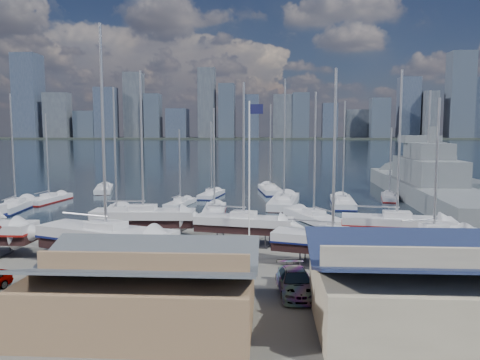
{
  "coord_description": "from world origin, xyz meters",
  "views": [
    {
      "loc": [
        6.8,
        -50.61,
        10.7
      ],
      "look_at": [
        3.31,
        8.0,
        4.52
      ],
      "focal_mm": 35.0,
      "sensor_mm": 36.0,
      "label": 1
    }
  ],
  "objects": [
    {
      "name": "car_d",
      "position": [
        8.66,
        -20.6,
        0.81
      ],
      "size": [
        2.74,
        5.73,
        1.61
      ],
      "primitive_type": "imported",
      "rotation": [
        0.0,
        0.0,
        0.09
      ],
      "color": "gray",
      "rests_on": "ground"
    },
    {
      "name": "sailboat_cradle_4",
      "position": [
        4.57,
        -7.32,
        2.03
      ],
      "size": [
        9.54,
        4.35,
        15.11
      ],
      "rotation": [
        0.0,
        0.0,
        -0.2
      ],
      "color": "#2D2D33",
      "rests_on": "ground"
    },
    {
      "name": "sailboat_moored_4",
      "position": [
        -5.68,
        14.96,
        0.33
      ],
      "size": [
        3.63,
        7.85,
        11.43
      ],
      "rotation": [
        0.0,
        0.0,
        1.36
      ],
      "color": "black",
      "rests_on": "water"
    },
    {
      "name": "sailboat_moored_6",
      "position": [
        -0.02,
        8.43,
        0.31
      ],
      "size": [
        3.11,
        9.63,
        14.22
      ],
      "rotation": [
        0.0,
        0.0,
        1.62
      ],
      "color": "black",
      "rests_on": "water"
    },
    {
      "name": "sailboat_moored_1",
      "position": [
        -26.07,
        17.23,
        0.31
      ],
      "size": [
        3.66,
        9.53,
        13.9
      ],
      "rotation": [
        0.0,
        0.0,
        1.46
      ],
      "color": "black",
      "rests_on": "water"
    },
    {
      "name": "car_b",
      "position": [
        -6.89,
        -19.0,
        0.64
      ],
      "size": [
        4.13,
        2.32,
        1.29
      ],
      "primitive_type": "imported",
      "rotation": [
        0.0,
        0.0,
        1.31
      ],
      "color": "gray",
      "rests_on": "ground"
    },
    {
      "name": "sailboat_moored_8",
      "position": [
        7.24,
        30.17,
        0.31
      ],
      "size": [
        4.52,
        11.02,
        15.99
      ],
      "rotation": [
        0.0,
        0.0,
        1.72
      ],
      "color": "black",
      "rests_on": "water"
    },
    {
      "name": "skyline",
      "position": [
        -7.83,
        553.76,
        39.09
      ],
      "size": [
        639.14,
        43.8,
        107.69
      ],
      "color": "#475166",
      "rests_on": "far_shore"
    },
    {
      "name": "sailboat_moored_9",
      "position": [
        12.26,
        4.11,
        0.32
      ],
      "size": [
        6.94,
        10.8,
        15.86
      ],
      "rotation": [
        0.0,
        0.0,
        1.99
      ],
      "color": "black",
      "rests_on": "water"
    },
    {
      "name": "sailboat_cradle_6",
      "position": [
        18.76,
        -7.22,
        2.08
      ],
      "size": [
        10.32,
        4.26,
        16.17
      ],
      "rotation": [
        0.0,
        0.0,
        -0.15
      ],
      "color": "#2D2D33",
      "rests_on": "ground"
    },
    {
      "name": "sailboat_cradle_5",
      "position": [
        11.91,
        -14.39,
        2.04
      ],
      "size": [
        9.87,
        5.18,
        15.42
      ],
      "rotation": [
        0.0,
        0.0,
        -0.28
      ],
      "color": "#2D2D33",
      "rests_on": "ground"
    },
    {
      "name": "flagpole",
      "position": [
        5.4,
        -12.69,
        7.62
      ],
      "size": [
        1.15,
        0.12,
        13.11
      ],
      "color": "white",
      "rests_on": "ground"
    },
    {
      "name": "far_shore",
      "position": [
        0.0,
        560.0,
        1.1
      ],
      "size": [
        1400.0,
        80.0,
        2.2
      ],
      "primitive_type": "cube",
      "color": "#2D332D",
      "rests_on": "ground"
    },
    {
      "name": "sailboat_moored_2",
      "position": [
        -21.96,
        29.37,
        0.32
      ],
      "size": [
        5.25,
        10.06,
        14.63
      ],
      "rotation": [
        0.0,
        0.0,
        1.85
      ],
      "color": "black",
      "rests_on": "water"
    },
    {
      "name": "water",
      "position": [
        0.0,
        300.0,
        -0.15
      ],
      "size": [
        1400.0,
        600.0,
        0.4
      ],
      "primitive_type": "cube",
      "color": "#172736",
      "rests_on": "ground"
    },
    {
      "name": "sailboat_moored_11",
      "position": [
        25.78,
        22.84,
        0.31
      ],
      "size": [
        3.71,
        8.13,
        11.74
      ],
      "rotation": [
        0.0,
        0.0,
        1.37
      ],
      "color": "black",
      "rests_on": "water"
    },
    {
      "name": "sailboat_moored_7",
      "position": [
        9.16,
        15.8,
        0.33
      ],
      "size": [
        5.14,
        12.81,
        18.8
      ],
      "rotation": [
        0.0,
        0.0,
        1.43
      ],
      "color": "black",
      "rests_on": "water"
    },
    {
      "name": "shed_blue",
      "position": [
        16.0,
        -26.0,
        2.42
      ],
      "size": [
        13.65,
        9.45,
        4.71
      ],
      "color": "#BFB293",
      "rests_on": "ground"
    },
    {
      "name": "sailboat_cradle_2",
      "position": [
        -5.62,
        -5.09,
        2.1
      ],
      "size": [
        10.27,
        3.25,
        16.55
      ],
      "rotation": [
        0.0,
        0.0,
        0.04
      ],
      "color": "#2D2D33",
      "rests_on": "ground"
    },
    {
      "name": "shed_grey",
      "position": [
        0.0,
        -26.0,
        2.15
      ],
      "size": [
        12.6,
        8.4,
        4.17
      ],
      "color": "#8C6B4C",
      "rests_on": "ground"
    },
    {
      "name": "naval_ship_west",
      "position": [
        39.33,
        46.62,
        1.66
      ],
      "size": [
        8.84,
        46.07,
        18.13
      ],
      "rotation": [
        0.0,
        0.0,
        1.54
      ],
      "color": "slate",
      "rests_on": "water"
    },
    {
      "name": "sailboat_moored_3",
      "position": [
        -11.48,
        4.41,
        0.31
      ],
      "size": [
        5.1,
        11.48,
        16.58
      ],
      "rotation": [
        0.0,
        0.0,
        1.76
      ],
      "color": "black",
      "rests_on": "water"
    },
    {
      "name": "sailboat_cradle_7",
      "position": [
        20.68,
        -11.41,
        1.94
      ],
      "size": [
        8.37,
        4.49,
        13.38
      ],
      "rotation": [
        0.0,
        0.0,
        0.29
      ],
      "color": "#2D2D33",
      "rests_on": "ground"
    },
    {
      "name": "sailboat_moored_10",
      "position": [
        17.6,
        16.56,
        0.31
      ],
      "size": [
        3.61,
        10.6,
        15.59
      ],
      "rotation": [
        0.0,
        0.0,
        1.5
      ],
      "color": "black",
      "rests_on": "water"
    },
    {
      "name": "car_c",
      "position": [
        0.4,
        -21.43,
        0.64
      ],
      "size": [
        2.69,
        4.82,
        1.27
      ],
      "primitive_type": "imported",
      "rotation": [
        0.0,
        0.0,
        0.13
      ],
      "color": "gray",
      "rests_on": "ground"
    },
    {
      "name": "naval_ship_east",
      "position": [
        31.57,
        23.4,
        1.67
      ],
      "size": [
        10.63,
        52.27,
        18.68
      ],
      "rotation": [
        0.0,
        0.0,
        1.53
      ],
      "color": "slate",
      "rests_on": "water"
    },
    {
      "name": "sailboat_moored_5",
      "position": [
        -2.3,
        24.29,
        0.31
      ],
      "size": [
        3.77,
        8.81,
        12.75
      ],
      "rotation": [
        0.0,
        0.0,
        1.4
      ],
      "color": "black",
      "rests_on": "water"
    },
    {
      "name": "sailboat_moored_0",
      "position": [
        -27.49,
        10.43,
        0.31
      ],
      "size": [
        4.33,
        11.24,
        16.38
      ],
      "rotation": [
        0.0,
        0.0,
        1.69
      ],
      "color": "black",
      "rests_on": "water"
    },
    {
      "name": "sailboat_cradle_3",
      "position": [
        -5.97,
        -14.9,
        2.22
      ],
      "size": [
        12.21,
        7.22,
        18.84
      ],
      "rotation": [
        0.0,
        0.0,
        -0.36
      ],
      "color": "#2D2D33",
      "rests_on": "ground"
    },
    {
      "name": "ground",
      "position": [
        0.0,
        -10.0,
        0.0
      ],
      "size": [
        1400.0,
        1400.0,
        0.0
      ],
      "primitive_type": "plane",
      "color": "#605E59",
      "rests_on": "ground"
    }
  ]
}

